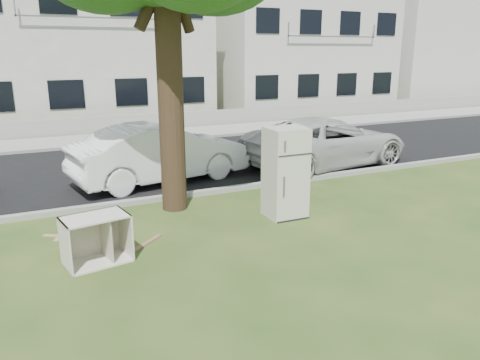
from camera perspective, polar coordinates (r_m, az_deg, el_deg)
name	(u,v)px	position (r m, az deg, el deg)	size (l,w,h in m)	color
ground	(224,233)	(9.04, -2.01, -6.43)	(120.00, 120.00, 0.00)	#294819
road	(145,166)	(14.50, -11.48, 1.73)	(120.00, 7.00, 0.01)	black
kerb_near	(183,198)	(11.21, -7.00, -2.16)	(120.00, 0.18, 0.12)	gray
kerb_far	(121,145)	(17.90, -14.29, 4.12)	(120.00, 0.18, 0.12)	gray
sidewalk	(114,139)	(19.30, -15.15, 4.88)	(120.00, 2.80, 0.01)	gray
low_wall	(106,125)	(20.80, -16.04, 6.51)	(120.00, 0.15, 0.70)	gray
townhouse_center	(83,44)	(25.43, -18.58, 15.49)	(11.22, 8.16, 7.44)	silver
townhouse_right	(290,50)	(29.50, 6.13, 15.48)	(10.20, 8.16, 6.84)	silver
filler_right	(449,53)	(38.99, 24.13, 13.91)	(16.00, 9.00, 6.40)	silver
fridge	(285,173)	(9.71, 5.56, 0.88)	(0.77, 0.72, 1.88)	silver
cabinet	(96,240)	(8.04, -17.11, -6.95)	(1.03, 0.64, 0.80)	silver
plank_a	(141,246)	(8.59, -11.97, -7.92)	(1.17, 0.10, 0.02)	#895E42
plank_b	(67,236)	(9.43, -20.35, -6.44)	(0.91, 0.09, 0.02)	tan
plank_c	(63,233)	(9.62, -20.74, -6.04)	(0.82, 0.09, 0.02)	tan
car_center	(161,153)	(12.52, -9.66, 3.25)	(1.63, 4.68, 1.54)	white
car_right	(327,142)	(14.36, 10.51, 4.61)	(2.43, 5.27, 1.46)	silver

